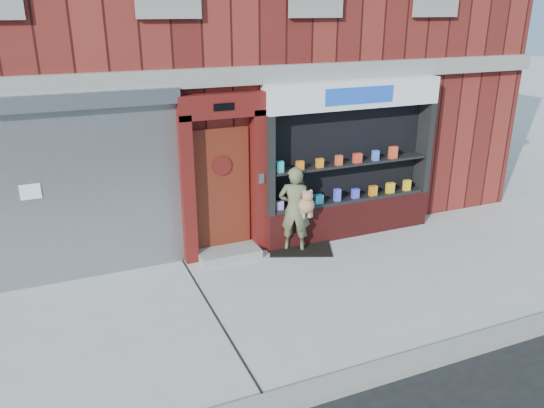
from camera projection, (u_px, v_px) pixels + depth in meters
ground at (309, 293)px, 8.33m from camera, size 80.00×80.00×0.00m
curb at (389, 370)px, 6.45m from camera, size 60.00×0.30×0.12m
building at (195, 18)px, 12.11m from camera, size 12.00×8.16×8.00m
shutter_bay at (85, 177)px, 8.29m from camera, size 3.10×0.30×3.04m
red_door_bay at (223, 177)px, 9.15m from camera, size 1.52×0.58×2.90m
pharmacy_bay at (350, 167)px, 10.06m from camera, size 3.50×0.41×3.00m
woman at (296, 209)px, 9.55m from camera, size 0.69×0.61×1.59m
doormat at (300, 247)px, 9.88m from camera, size 1.35×1.16×0.03m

